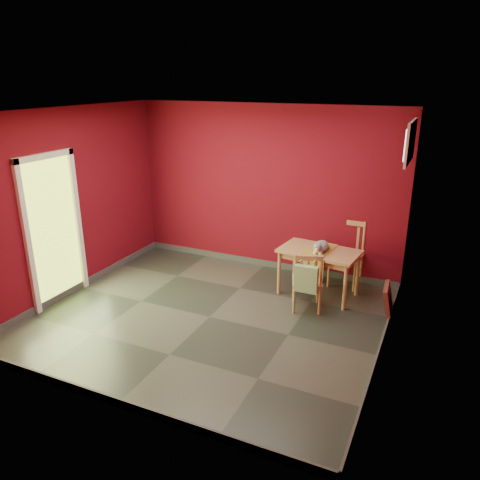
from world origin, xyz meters
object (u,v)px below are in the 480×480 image
at_px(cat, 321,244).
at_px(dining_table, 319,256).
at_px(picture_frame, 388,301).
at_px(chair_far_right, 347,253).
at_px(chair_near, 307,281).
at_px(tote_bag, 306,279).
at_px(chair_far_left, 311,249).

bearing_deg(cat, dining_table, 135.74).
bearing_deg(picture_frame, cat, 166.64).
height_order(chair_far_right, chair_near, chair_far_right).
bearing_deg(tote_bag, chair_far_left, 103.60).
xyz_separation_m(chair_far_right, picture_frame, (0.76, -0.86, -0.28)).
height_order(chair_near, cat, cat).
bearing_deg(chair_far_right, chair_near, -105.38).
relative_size(dining_table, chair_far_right, 1.20).
distance_m(chair_near, picture_frame, 1.11).
relative_size(chair_far_left, chair_far_right, 0.90).
relative_size(chair_near, cat, 2.02).
bearing_deg(chair_far_left, chair_far_right, -4.40).
bearing_deg(chair_far_right, cat, -113.43).
relative_size(chair_far_left, picture_frame, 1.95).
bearing_deg(chair_near, chair_far_left, 103.88).
bearing_deg(picture_frame, tote_bag, -155.89).
relative_size(chair_near, picture_frame, 1.86).
bearing_deg(tote_bag, chair_far_right, 78.73).
bearing_deg(dining_table, tote_bag, -87.51).
bearing_deg(cat, tote_bag, -78.69).
bearing_deg(chair_far_left, tote_bag, -76.40).
distance_m(chair_far_left, chair_far_right, 0.59).
distance_m(chair_far_right, picture_frame, 1.18).
relative_size(chair_far_left, chair_near, 1.05).
relative_size(chair_far_right, chair_near, 1.16).
distance_m(dining_table, chair_far_left, 0.70).
bearing_deg(tote_bag, chair_near, 102.00).
relative_size(dining_table, cat, 2.81).
distance_m(dining_table, cat, 0.20).
relative_size(dining_table, chair_far_left, 1.33).
distance_m(dining_table, tote_bag, 0.74).
relative_size(chair_near, tote_bag, 1.96).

